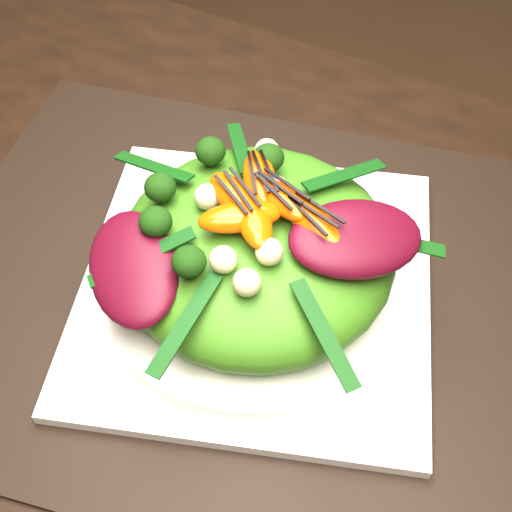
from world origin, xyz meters
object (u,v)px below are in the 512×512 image
at_px(placemat, 256,290).
at_px(lettuce_mound, 256,249).
at_px(dining_table, 322,499).
at_px(orange_segment, 240,186).
at_px(plate_base, 256,285).
at_px(salad_bowl, 256,275).

relative_size(placemat, lettuce_mound, 2.58).
distance_m(dining_table, orange_segment, 0.23).
xyz_separation_m(plate_base, orange_segment, (-0.02, 0.02, 0.09)).
distance_m(placemat, orange_segment, 0.10).
xyz_separation_m(dining_table, placemat, (-0.11, 0.12, 0.02)).
relative_size(lettuce_mound, orange_segment, 3.52).
height_order(dining_table, lettuce_mound, dining_table).
bearing_deg(plate_base, orange_segment, 142.30).
relative_size(placemat, salad_bowl, 2.21).
xyz_separation_m(placemat, salad_bowl, (-0.00, 0.00, 0.02)).
height_order(placemat, salad_bowl, salad_bowl).
xyz_separation_m(lettuce_mound, orange_segment, (-0.02, 0.02, 0.04)).
bearing_deg(placemat, dining_table, -46.69).
bearing_deg(salad_bowl, lettuce_mound, 0.00).
xyz_separation_m(plate_base, salad_bowl, (0.00, -0.00, 0.01)).
bearing_deg(orange_segment, lettuce_mound, -37.70).
relative_size(dining_table, salad_bowl, 6.54).
distance_m(plate_base, orange_segment, 0.09).
height_order(placemat, lettuce_mound, lettuce_mound).
xyz_separation_m(plate_base, lettuce_mound, (0.00, -0.00, 0.05)).
height_order(dining_table, salad_bowl, dining_table).
relative_size(plate_base, lettuce_mound, 1.31).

